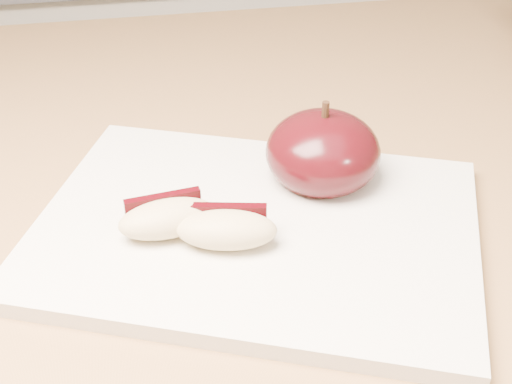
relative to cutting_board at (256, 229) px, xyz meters
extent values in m
cube|color=silver|center=(0.07, 0.82, -0.46)|extent=(2.40, 0.60, 0.90)
cube|color=#976C41|center=(0.07, 0.12, -0.03)|extent=(1.64, 0.64, 0.04)
cube|color=silver|center=(0.00, 0.00, 0.00)|extent=(0.36, 0.31, 0.01)
ellipsoid|color=black|center=(0.06, 0.05, 0.03)|extent=(0.10, 0.10, 0.06)
cylinder|color=black|center=(0.06, 0.05, 0.06)|extent=(0.01, 0.01, 0.01)
ellipsoid|color=tan|center=(-0.06, 0.00, 0.02)|extent=(0.07, 0.04, 0.02)
cube|color=black|center=(-0.06, 0.01, 0.02)|extent=(0.05, 0.01, 0.02)
ellipsoid|color=tan|center=(-0.02, -0.02, 0.02)|extent=(0.07, 0.04, 0.02)
cube|color=black|center=(-0.02, -0.01, 0.02)|extent=(0.05, 0.02, 0.02)
camera|label=1|loc=(-0.07, -0.38, 0.30)|focal=50.00mm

